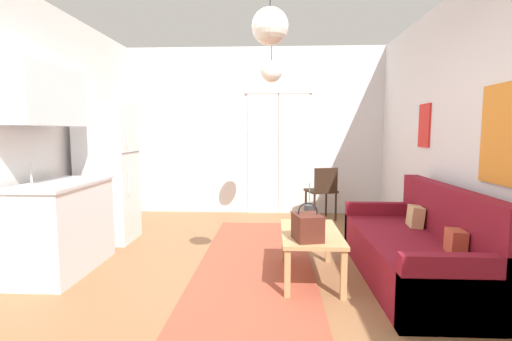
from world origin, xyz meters
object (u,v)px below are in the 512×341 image
coffee_table (311,237)px  refrigerator (108,172)px  couch (419,252)px  pendant_lamp_far (271,71)px  bamboo_vase (309,215)px  pendant_lamp_near (270,26)px  accent_chair (322,189)px  handbag (308,227)px

coffee_table → refrigerator: refrigerator is taller
couch → pendant_lamp_far: size_ratio=2.53×
bamboo_vase → pendant_lamp_far: 2.02m
couch → pendant_lamp_near: size_ratio=2.57×
refrigerator → accent_chair: refrigerator is taller
coffee_table → handbag: bearing=-101.1°
bamboo_vase → handbag: bearing=-96.9°
handbag → pendant_lamp_far: bearing=101.1°
bamboo_vase → accent_chair: (0.41, 2.13, -0.07)m
couch → accent_chair: (-0.59, 2.37, 0.21)m
refrigerator → pendant_lamp_far: size_ratio=2.25×
coffee_table → handbag: (-0.06, -0.29, 0.18)m
couch → pendant_lamp_near: pendant_lamp_near is taller
couch → bamboo_vase: bearing=166.7°
refrigerator → pendant_lamp_near: (2.06, -1.72, 1.28)m
handbag → pendant_lamp_near: pendant_lamp_near is taller
coffee_table → pendant_lamp_near: pendant_lamp_near is taller
couch → refrigerator: 3.68m
coffee_table → pendant_lamp_near: 1.90m
pendant_lamp_near → pendant_lamp_far: bearing=90.1°
pendant_lamp_far → handbag: bearing=-78.9°
couch → refrigerator: refrigerator is taller
handbag → refrigerator: bearing=149.4°
bamboo_vase → refrigerator: bearing=159.9°
couch → handbag: couch is taller
bamboo_vase → couch: bearing=-13.3°
accent_chair → coffee_table: bearing=62.0°
coffee_table → handbag: size_ratio=2.93×
handbag → accent_chair: size_ratio=0.39×
refrigerator → accent_chair: 3.14m
couch → bamboo_vase: 1.07m
accent_chair → pendant_lamp_far: pendant_lamp_far is taller
coffee_table → bamboo_vase: bamboo_vase is taller
coffee_table → accent_chair: accent_chair is taller
bamboo_vase → pendant_lamp_far: (-0.39, 1.17, 1.60)m
couch → refrigerator: size_ratio=1.12×
pendant_lamp_near → pendant_lamp_far: 1.99m
handbag → pendant_lamp_far: pendant_lamp_far is taller
handbag → pendant_lamp_far: (-0.33, 1.68, 1.58)m
refrigerator → pendant_lamp_near: pendant_lamp_near is taller
pendant_lamp_near → refrigerator: bearing=140.2°
refrigerator → pendant_lamp_far: 2.43m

